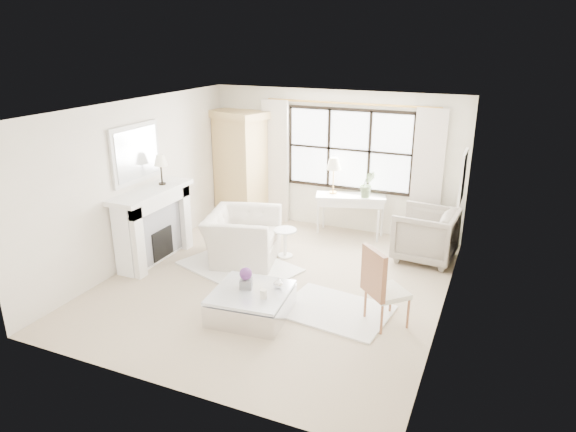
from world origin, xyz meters
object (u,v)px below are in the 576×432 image
at_px(console_table, 350,215).
at_px(coffee_table, 251,304).
at_px(armoire, 240,165).
at_px(club_armchair, 243,237).

relative_size(console_table, coffee_table, 1.25).
relative_size(armoire, club_armchair, 1.75).
bearing_deg(club_armchair, armoire, 15.29).
relative_size(console_table, club_armchair, 1.07).
xyz_separation_m(armoire, coffee_table, (2.02, -3.48, -0.96)).
xyz_separation_m(club_armchair, coffee_table, (0.99, -1.62, -0.23)).
xyz_separation_m(console_table, coffee_table, (-0.34, -3.46, -0.22)).
height_order(armoire, console_table, armoire).
bearing_deg(club_armchair, coffee_table, -162.15).
height_order(armoire, coffee_table, armoire).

